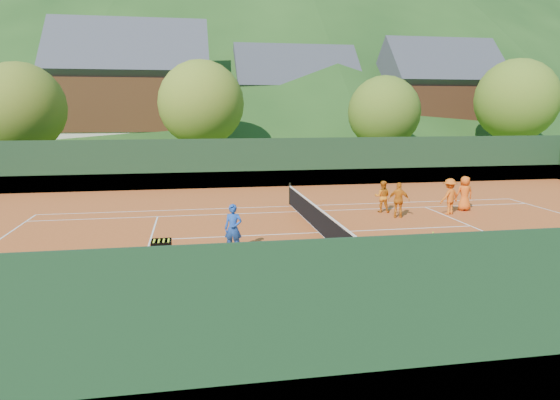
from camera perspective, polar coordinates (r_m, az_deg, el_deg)
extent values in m
plane|color=#33571B|center=(19.49, 4.55, -3.79)|extent=(400.00, 400.00, 0.00)
cube|color=#B64D1D|center=(19.49, 4.55, -3.76)|extent=(40.00, 24.00, 0.02)
imported|color=#1944A4|center=(16.69, -5.36, -3.25)|extent=(0.69, 0.56, 1.63)
imported|color=orange|center=(23.62, 11.63, 0.39)|extent=(0.87, 0.78, 1.47)
imported|color=orange|center=(22.53, 13.43, -0.02)|extent=(1.00, 0.72, 1.58)
imported|color=orange|center=(25.06, 20.34, 0.71)|extent=(0.82, 0.55, 1.64)
imported|color=orange|center=(23.94, 18.80, 0.39)|extent=(1.21, 0.96, 1.64)
sphere|color=#AFDC24|center=(14.89, 5.31, -8.06)|extent=(0.07, 0.07, 0.07)
sphere|color=#AFDC24|center=(14.22, -8.13, -9.01)|extent=(0.07, 0.07, 0.07)
sphere|color=#AFDC24|center=(12.97, -26.18, -11.95)|extent=(0.07, 0.07, 0.07)
sphere|color=#AFDC24|center=(12.52, -20.97, -12.35)|extent=(0.07, 0.07, 0.07)
sphere|color=#AFDC24|center=(14.58, 14.20, -8.74)|extent=(0.07, 0.07, 0.07)
sphere|color=#AFDC24|center=(19.20, 21.41, -4.53)|extent=(0.07, 0.07, 0.07)
sphere|color=#AFDC24|center=(11.13, -15.93, -14.96)|extent=(0.07, 0.07, 0.07)
sphere|color=#AFDC24|center=(13.22, 12.81, -10.69)|extent=(0.07, 0.07, 0.07)
sphere|color=#AFDC24|center=(11.05, 6.98, -14.81)|extent=(0.07, 0.07, 0.07)
sphere|color=#AFDC24|center=(16.68, 4.91, -6.03)|extent=(0.07, 0.07, 0.07)
sphere|color=#AFDC24|center=(16.14, -4.78, -6.59)|extent=(0.07, 0.07, 0.07)
sphere|color=#AFDC24|center=(20.18, 17.09, -3.57)|extent=(0.07, 0.07, 0.07)
sphere|color=#AFDC24|center=(17.87, 19.37, -5.48)|extent=(0.07, 0.07, 0.07)
sphere|color=#AFDC24|center=(14.82, -20.35, -8.76)|extent=(0.07, 0.07, 0.07)
sphere|color=#AFDC24|center=(13.41, -6.93, -10.19)|extent=(0.07, 0.07, 0.07)
sphere|color=#AFDC24|center=(13.90, -1.87, -9.38)|extent=(0.07, 0.07, 0.07)
sphere|color=#AFDC24|center=(15.85, -22.93, -7.70)|extent=(0.07, 0.07, 0.07)
sphere|color=#AFDC24|center=(11.96, -11.87, -12.95)|extent=(0.07, 0.07, 0.07)
sphere|color=#AFDC24|center=(11.56, -15.98, -13.98)|extent=(0.07, 0.07, 0.07)
sphere|color=#AFDC24|center=(10.56, -11.51, -16.19)|extent=(0.07, 0.07, 0.07)
sphere|color=#AFDC24|center=(13.69, -17.07, -10.15)|extent=(0.07, 0.07, 0.07)
cube|color=silver|center=(14.46, 10.06, -8.87)|extent=(23.77, 0.06, 0.00)
cube|color=white|center=(24.70, 1.36, -0.70)|extent=(23.77, 0.06, 0.00)
cube|color=white|center=(15.68, 8.34, -7.28)|extent=(23.77, 0.06, 0.00)
cube|color=silver|center=(23.39, 2.02, -1.33)|extent=(23.77, 0.06, 0.00)
cube|color=white|center=(18.95, -14.59, -4.43)|extent=(0.06, 8.23, 0.00)
cube|color=white|center=(21.95, 20.96, -2.79)|extent=(0.06, 8.23, 0.00)
cube|color=white|center=(19.48, 4.55, -3.73)|extent=(12.80, 0.06, 0.00)
cube|color=white|center=(19.48, 4.55, -3.73)|extent=(0.06, 10.97, 0.00)
cube|color=black|center=(19.38, 4.57, -2.44)|extent=(0.03, 11.97, 0.90)
cube|color=white|center=(19.28, 4.59, -1.08)|extent=(0.05, 11.97, 0.06)
cylinder|color=black|center=(13.84, 10.84, -7.38)|extent=(0.10, 0.10, 1.10)
cylinder|color=black|center=(25.09, 1.14, 0.74)|extent=(0.10, 0.10, 1.10)
cube|color=black|center=(30.83, -1.02, 4.31)|extent=(40.00, 0.05, 3.00)
cube|color=#1A5B26|center=(30.95, -1.01, 2.46)|extent=(40.40, 0.05, 1.00)
cube|color=#15311C|center=(8.53, 25.86, -12.87)|extent=(40.00, 0.05, 3.00)
cube|color=#1A5E26|center=(8.96, 25.33, -18.79)|extent=(40.40, 0.05, 1.00)
cylinder|color=black|center=(14.76, -14.43, -7.53)|extent=(0.02, 0.02, 0.55)
cylinder|color=black|center=(14.73, -12.28, -7.48)|extent=(0.02, 0.02, 0.55)
cylinder|color=black|center=(15.29, -14.28, -6.90)|extent=(0.02, 0.02, 0.55)
cylinder|color=black|center=(15.25, -12.21, -6.85)|extent=(0.02, 0.02, 0.55)
cube|color=black|center=(14.92, -13.34, -6.18)|extent=(0.55, 0.55, 0.02)
cube|color=black|center=(14.60, -13.44, -5.63)|extent=(0.55, 0.02, 0.45)
cube|color=black|center=(15.13, -13.32, -5.07)|extent=(0.55, 0.02, 0.45)
cube|color=black|center=(14.88, -14.44, -5.37)|extent=(0.02, 0.55, 0.45)
cube|color=black|center=(14.85, -12.32, -5.32)|extent=(0.02, 0.55, 0.45)
sphere|color=#CCE526|center=(14.63, -14.26, -4.86)|extent=(0.07, 0.07, 0.07)
sphere|color=#CCE526|center=(14.76, -14.22, -4.72)|extent=(0.07, 0.07, 0.07)
sphere|color=#CCE526|center=(14.89, -14.19, -4.59)|extent=(0.07, 0.07, 0.07)
sphere|color=#CCE526|center=(15.03, -14.15, -4.46)|extent=(0.07, 0.07, 0.07)
sphere|color=#CCE526|center=(14.62, -13.72, -4.85)|extent=(0.07, 0.07, 0.07)
sphere|color=#CCE526|center=(14.75, -13.69, -4.71)|extent=(0.07, 0.07, 0.07)
sphere|color=#CCE526|center=(14.88, -13.66, -4.57)|extent=(0.07, 0.07, 0.07)
sphere|color=#CCE526|center=(15.02, -13.63, -4.44)|extent=(0.07, 0.07, 0.07)
sphere|color=#CCE526|center=(14.61, -13.19, -4.83)|extent=(0.07, 0.07, 0.07)
sphere|color=#CCE526|center=(14.74, -13.16, -4.69)|extent=(0.07, 0.07, 0.07)
sphere|color=#CCE526|center=(14.88, -13.13, -4.56)|extent=(0.07, 0.07, 0.07)
sphere|color=#CCE526|center=(15.01, -13.11, -4.43)|extent=(0.07, 0.07, 0.07)
sphere|color=#CCE526|center=(14.60, -12.65, -4.82)|extent=(0.07, 0.07, 0.07)
sphere|color=#CCE526|center=(14.74, -12.63, -4.68)|extent=(0.07, 0.07, 0.07)
sphere|color=#CCE526|center=(14.87, -12.61, -4.55)|extent=(0.07, 0.07, 0.07)
sphere|color=#CCE526|center=(15.00, -12.58, -4.41)|extent=(0.07, 0.07, 0.07)
cube|color=beige|center=(48.68, -16.22, 6.00)|extent=(12.00, 9.00, 2.88)
cube|color=#3B2010|center=(48.57, -16.44, 10.33)|extent=(12.24, 9.18, 4.48)
cube|color=#43434B|center=(48.68, -16.61, 13.67)|extent=(13.80, 9.93, 9.93)
cube|color=beige|center=(53.50, 1.66, 6.56)|extent=(11.00, 8.00, 2.52)
cube|color=#38220F|center=(53.39, 1.67, 10.01)|extent=(11.22, 8.16, 3.92)
cube|color=#3C3D44|center=(53.44, 1.69, 12.75)|extent=(12.65, 8.82, 8.82)
cube|color=beige|center=(54.39, 17.24, 6.26)|extent=(10.00, 8.00, 2.70)
cube|color=#341A0E|center=(54.28, 17.43, 9.89)|extent=(10.20, 8.16, 4.20)
cube|color=#3E3E45|center=(54.35, 17.59, 12.73)|extent=(11.50, 8.82, 8.82)
cylinder|color=#3F2819|center=(38.13, -27.13, 4.07)|extent=(0.36, 0.36, 2.70)
sphere|color=#4D6D1D|center=(37.98, -27.57, 9.35)|extent=(6.00, 6.00, 6.00)
cylinder|color=#402819|center=(38.44, -8.83, 5.25)|extent=(0.36, 0.36, 2.88)
sphere|color=#547820|center=(38.30, -8.99, 10.86)|extent=(6.40, 6.40, 6.40)
cylinder|color=#412A1A|center=(40.27, 11.63, 5.13)|extent=(0.36, 0.36, 2.52)
sphere|color=#406A1C|center=(40.12, 11.80, 9.81)|extent=(5.60, 5.60, 5.60)
cylinder|color=#3F2719|center=(46.84, 25.03, 5.40)|extent=(0.36, 0.36, 3.06)
sphere|color=#46701E|center=(46.74, 25.40, 10.28)|extent=(6.80, 6.80, 6.80)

